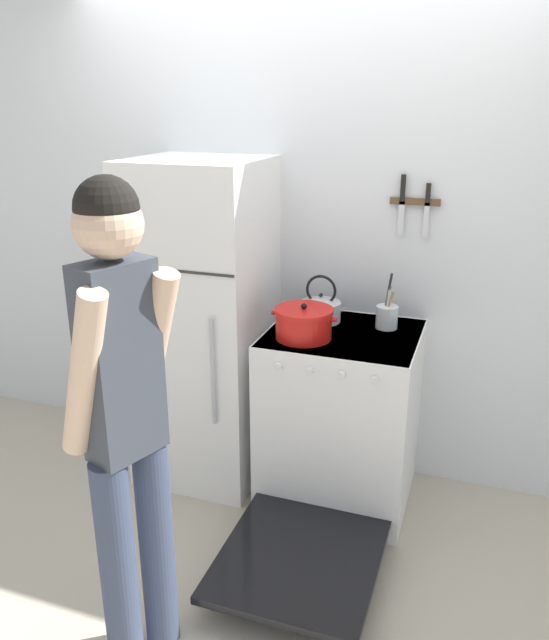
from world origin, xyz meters
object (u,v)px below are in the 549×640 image
object	(u,v)px
tea_kettle	(321,308)
person	(125,413)
dutch_oven_pot	(304,323)
stove_range	(338,420)
refrigerator	(204,325)
utensil_jar	(387,316)

from	to	relation	value
tea_kettle	person	size ratio (longest dim) A/B	0.14
person	dutch_oven_pot	bearing A→B (deg)	5.60
stove_range	person	world-z (taller)	person
refrigerator	person	size ratio (longest dim) A/B	0.96
refrigerator	person	world-z (taller)	person
stove_range	tea_kettle	bearing A→B (deg)	131.83
tea_kettle	person	world-z (taller)	person
tea_kettle	person	bearing A→B (deg)	-102.02
refrigerator	dutch_oven_pot	distance (m)	0.62
tea_kettle	utensil_jar	world-z (taller)	utensil_jar
dutch_oven_pot	refrigerator	bearing A→B (deg)	166.31
tea_kettle	stove_range	bearing A→B (deg)	-48.17
refrigerator	dutch_oven_pot	xyz separation A→B (m)	(0.59, -0.14, 0.13)
dutch_oven_pot	tea_kettle	bearing A→B (deg)	87.16
person	tea_kettle	bearing A→B (deg)	7.72
refrigerator	stove_range	distance (m)	0.85
refrigerator	person	xyz separation A→B (m)	(0.31, -1.23, 0.16)
stove_range	person	size ratio (longest dim) A/B	0.78
dutch_oven_pot	person	bearing A→B (deg)	-104.13
refrigerator	stove_range	bearing A→B (deg)	-3.94
refrigerator	utensil_jar	world-z (taller)	refrigerator
dutch_oven_pot	utensil_jar	size ratio (longest dim) A/B	1.15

